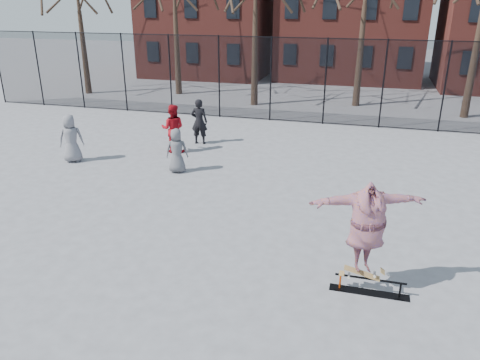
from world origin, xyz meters
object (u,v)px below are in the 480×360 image
(skateboard, at_px, (362,275))
(bystander_grey, at_px, (71,138))
(bystander_red, at_px, (173,128))
(bystander_extra, at_px, (177,151))
(bystander_black, at_px, (199,122))
(skate_rail, at_px, (369,287))
(skater, at_px, (366,231))

(skateboard, xyz_separation_m, bystander_grey, (-10.58, 5.64, 0.48))
(bystander_red, xyz_separation_m, bystander_extra, (1.02, -2.09, -0.16))
(bystander_black, bearing_deg, bystander_grey, 36.63)
(bystander_grey, xyz_separation_m, bystander_black, (3.76, 3.38, 0.05))
(skate_rail, xyz_separation_m, bystander_grey, (-10.76, 5.64, 0.75))
(skate_rail, relative_size, bystander_grey, 0.92)
(bystander_grey, relative_size, bystander_black, 0.95)
(bystander_grey, bearing_deg, skate_rail, 121.36)
(bystander_grey, bearing_deg, skater, 120.95)
(bystander_grey, bearing_deg, skateboard, 120.95)
(skateboard, relative_size, bystander_grey, 0.45)
(skater, xyz_separation_m, bystander_black, (-6.82, 9.02, -0.48))
(skater, bearing_deg, skate_rail, -21.11)
(bystander_black, xyz_separation_m, bystander_extra, (0.41, -3.40, -0.16))
(skate_rail, xyz_separation_m, skater, (-0.18, 0.00, 1.27))
(skater, bearing_deg, bystander_red, 112.83)
(skateboard, xyz_separation_m, bystander_black, (-6.82, 9.02, 0.53))
(skateboard, bearing_deg, bystander_extra, 138.76)
(bystander_grey, height_order, bystander_extra, bystander_grey)
(bystander_black, distance_m, bystander_extra, 3.43)
(skate_rail, xyz_separation_m, bystander_black, (-7.00, 9.02, 0.80))
(skateboard, height_order, bystander_extra, bystander_extra)
(bystander_black, bearing_deg, skater, 121.74)
(skateboard, relative_size, bystander_extra, 0.51)
(bystander_black, height_order, bystander_red, bystander_red)
(bystander_black, xyz_separation_m, bystander_red, (-0.61, -1.31, 0.00))
(bystander_black, height_order, bystander_extra, bystander_black)
(skateboard, xyz_separation_m, skater, (0.00, 0.00, 1.01))
(skate_rail, relative_size, skateboard, 2.02)
(skate_rail, distance_m, skater, 1.29)
(bystander_red, bearing_deg, skater, 120.25)
(bystander_extra, bearing_deg, skater, 122.81)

